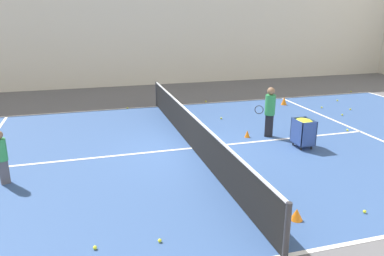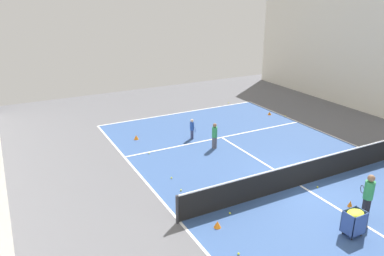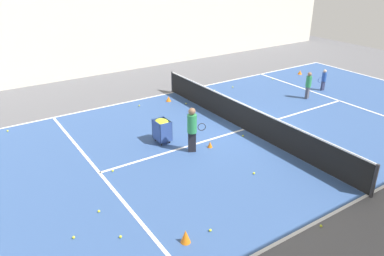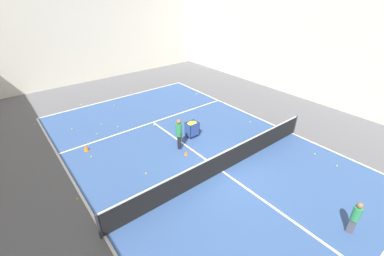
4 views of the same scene
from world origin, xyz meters
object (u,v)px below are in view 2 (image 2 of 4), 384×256
(player_near_baseline, at_px, (192,128))
(ball_cart, at_px, (355,218))
(coach_at_net, at_px, (368,193))
(training_cone_1, at_px, (217,224))
(child_midcourt, at_px, (215,134))
(training_cone_0, at_px, (270,113))
(tennis_net, at_px, (302,174))

(player_near_baseline, xyz_separation_m, ball_cart, (-0.66, 9.72, -0.00))
(coach_at_net, xyz_separation_m, training_cone_1, (4.82, -1.85, -0.81))
(player_near_baseline, height_order, training_cone_1, player_near_baseline)
(child_midcourt, xyz_separation_m, training_cone_0, (-5.83, -2.93, -0.64))
(coach_at_net, height_order, child_midcourt, coach_at_net)
(training_cone_0, xyz_separation_m, training_cone_1, (9.18, 8.68, 0.02))
(player_near_baseline, height_order, coach_at_net, coach_at_net)
(child_midcourt, relative_size, training_cone_0, 5.57)
(tennis_net, distance_m, player_near_baseline, 6.68)
(player_near_baseline, xyz_separation_m, training_cone_0, (-6.22, -1.31, -0.52))
(coach_at_net, height_order, training_cone_0, coach_at_net)
(coach_at_net, distance_m, training_cone_1, 5.23)
(child_midcourt, bearing_deg, training_cone_1, -47.84)
(child_midcourt, xyz_separation_m, training_cone_1, (3.34, 5.75, -0.63))
(training_cone_0, bearing_deg, player_near_baseline, 11.92)
(training_cone_1, bearing_deg, child_midcourt, -120.17)
(coach_at_net, xyz_separation_m, ball_cart, (1.21, 0.51, -0.31))
(player_near_baseline, distance_m, child_midcourt, 1.67)
(child_midcourt, bearing_deg, tennis_net, -5.21)
(player_near_baseline, xyz_separation_m, child_midcourt, (-0.39, 1.62, 0.12))
(tennis_net, height_order, child_midcourt, child_midcourt)
(player_near_baseline, relative_size, training_cone_0, 4.67)
(training_cone_0, distance_m, training_cone_1, 12.63)
(ball_cart, distance_m, training_cone_0, 12.37)
(coach_at_net, bearing_deg, tennis_net, 35.01)
(tennis_net, bearing_deg, training_cone_1, 10.88)
(coach_at_net, distance_m, ball_cart, 1.35)
(child_midcourt, bearing_deg, training_cone_0, 99.01)
(child_midcourt, relative_size, ball_cart, 1.48)
(ball_cart, relative_size, training_cone_0, 3.78)
(tennis_net, height_order, player_near_baseline, player_near_baseline)
(coach_at_net, xyz_separation_m, child_midcourt, (1.48, -7.60, -0.18))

